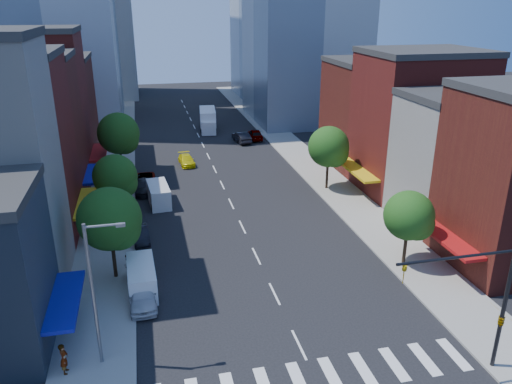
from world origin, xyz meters
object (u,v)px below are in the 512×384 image
cargo_van_near (142,278)px  taxi (186,160)px  cargo_van_far (159,195)px  traffic_car_far (255,134)px  parked_car_second (141,234)px  parked_car_rear (143,187)px  traffic_car_oncoming (242,137)px  parked_car_third (145,180)px  pedestrian_far (128,265)px  box_truck (208,121)px  pedestrian_near (64,359)px  parked_car_front (142,294)px

cargo_van_near → taxi: bearing=76.0°
cargo_van_far → traffic_car_far: (15.89, 23.72, -0.24)m
parked_car_second → taxi: (6.17, 21.63, -0.01)m
parked_car_rear → traffic_car_oncoming: 23.97m
parked_car_third → cargo_van_near: size_ratio=0.97×
cargo_van_far → pedestrian_far: size_ratio=2.79×
parked_car_third → cargo_van_far: cargo_van_far is taller
parked_car_second → traffic_car_oncoming: bearing=59.1°
cargo_van_far → traffic_car_oncoming: bearing=54.3°
box_truck → traffic_car_oncoming: bearing=-60.3°
parked_car_rear → box_truck: size_ratio=0.55×
cargo_van_far → traffic_car_far: 28.55m
parked_car_third → pedestrian_near: pedestrian_near is taller
parked_car_third → box_truck: bearing=67.7°
parked_car_front → parked_car_second: size_ratio=1.18×
parked_car_front → cargo_van_far: cargo_van_far is taller
traffic_car_oncoming → pedestrian_near: 51.74m
parked_car_front → pedestrian_near: 7.78m
cargo_van_far → taxi: size_ratio=1.17×
parked_car_front → traffic_car_oncoming: traffic_car_oncoming is taller
traffic_car_oncoming → cargo_van_near: bearing=60.7°
parked_car_second → pedestrian_near: bearing=-109.4°
traffic_car_oncoming → box_truck: box_truck is taller
parked_car_third → pedestrian_near: (-5.19, -31.24, 0.44)m
taxi → traffic_car_oncoming: 13.29m
taxi → traffic_car_oncoming: traffic_car_oncoming is taller
traffic_car_far → pedestrian_near: pedestrian_near is taller
cargo_van_near → traffic_car_oncoming: (15.49, 39.57, -0.23)m
taxi → traffic_car_oncoming: bearing=41.3°
cargo_van_far → pedestrian_far: bearing=-106.4°
parked_car_second → taxi: bearing=69.7°
taxi → pedestrian_near: 39.72m
pedestrian_far → parked_car_second: bearing=-169.5°
parked_car_second → pedestrian_far: 6.40m
parked_car_third → taxi: parked_car_third is taller
parked_car_front → pedestrian_far: bearing=102.4°
taxi → cargo_van_far: bearing=-111.7°
cargo_van_far → box_truck: size_ratio=0.60×
traffic_car_oncoming → pedestrian_near: size_ratio=2.52×
parked_car_third → traffic_car_oncoming: 22.14m
parked_car_third → box_truck: 27.67m
parked_car_front → traffic_car_oncoming: 44.18m
parked_car_second → box_truck: (11.55, 40.05, 0.95)m
traffic_car_oncoming → box_truck: 9.81m
taxi → traffic_car_oncoming: (9.32, 9.47, 0.16)m
traffic_car_far → box_truck: bearing=-47.4°
parked_car_third → cargo_van_near: cargo_van_near is taller
cargo_van_near → box_truck: size_ratio=0.58×
parked_car_rear → traffic_car_far: size_ratio=0.99×
parked_car_front → parked_car_second: bearing=88.2°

